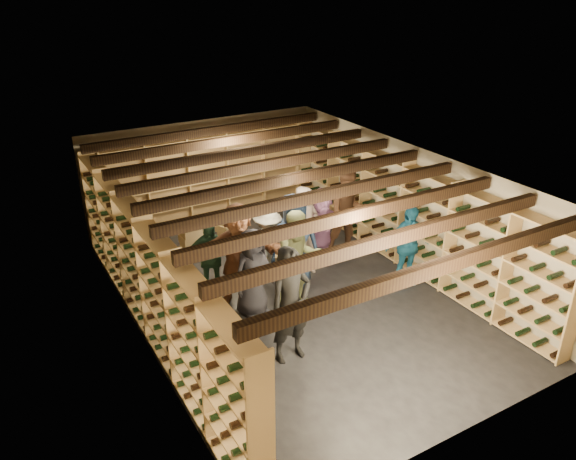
{
  "coord_description": "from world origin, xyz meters",
  "views": [
    {
      "loc": [
        -4.49,
        -7.61,
        5.44
      ],
      "look_at": [
        0.04,
        0.2,
        1.23
      ],
      "focal_mm": 35.0,
      "sensor_mm": 36.0,
      "label": 1
    }
  ],
  "objects_px": {
    "crate_stack_left": "(194,242)",
    "crate_loose": "(269,259)",
    "person_0": "(253,273)",
    "person_1": "(291,305)",
    "person_6": "(294,242)",
    "person_2": "(298,260)",
    "person_11": "(321,227)",
    "crate_stack_right": "(230,230)",
    "person_8": "(348,213)",
    "person_7": "(306,232)",
    "person_5": "(239,253)",
    "person_4": "(407,246)",
    "person_9": "(268,246)",
    "person_10": "(210,258)"
  },
  "relations": [
    {
      "from": "person_4",
      "to": "person_10",
      "type": "height_order",
      "value": "person_4"
    },
    {
      "from": "person_0",
      "to": "person_10",
      "type": "distance_m",
      "value": 1.01
    },
    {
      "from": "person_7",
      "to": "crate_stack_left",
      "type": "bearing_deg",
      "value": 110.63
    },
    {
      "from": "person_1",
      "to": "person_8",
      "type": "relative_size",
      "value": 1.01
    },
    {
      "from": "crate_loose",
      "to": "person_1",
      "type": "xyz_separation_m",
      "value": [
        -1.16,
        -2.84,
        0.85
      ]
    },
    {
      "from": "person_6",
      "to": "person_7",
      "type": "distance_m",
      "value": 0.55
    },
    {
      "from": "crate_loose",
      "to": "person_1",
      "type": "relative_size",
      "value": 0.27
    },
    {
      "from": "person_6",
      "to": "person_4",
      "type": "bearing_deg",
      "value": -9.26
    },
    {
      "from": "person_2",
      "to": "person_8",
      "type": "height_order",
      "value": "person_8"
    },
    {
      "from": "person_4",
      "to": "person_10",
      "type": "bearing_deg",
      "value": 164.47
    },
    {
      "from": "person_2",
      "to": "person_4",
      "type": "bearing_deg",
      "value": 3.4
    },
    {
      "from": "person_9",
      "to": "person_10",
      "type": "distance_m",
      "value": 1.14
    },
    {
      "from": "person_0",
      "to": "person_7",
      "type": "xyz_separation_m",
      "value": [
        1.5,
        0.71,
        0.12
      ]
    },
    {
      "from": "person_1",
      "to": "person_5",
      "type": "xyz_separation_m",
      "value": [
        0.07,
        1.93,
        -0.01
      ]
    },
    {
      "from": "crate_stack_right",
      "to": "person_7",
      "type": "height_order",
      "value": "person_7"
    },
    {
      "from": "person_1",
      "to": "person_2",
      "type": "height_order",
      "value": "person_1"
    },
    {
      "from": "person_5",
      "to": "person_1",
      "type": "bearing_deg",
      "value": -71.24
    },
    {
      "from": "person_0",
      "to": "person_6",
      "type": "height_order",
      "value": "person_6"
    },
    {
      "from": "person_8",
      "to": "person_6",
      "type": "bearing_deg",
      "value": -142.62
    },
    {
      "from": "person_7",
      "to": "person_10",
      "type": "xyz_separation_m",
      "value": [
        -1.89,
        0.22,
        -0.17
      ]
    },
    {
      "from": "crate_loose",
      "to": "person_4",
      "type": "distance_m",
      "value": 2.81
    },
    {
      "from": "person_8",
      "to": "person_10",
      "type": "relative_size",
      "value": 1.25
    },
    {
      "from": "crate_stack_left",
      "to": "person_11",
      "type": "bearing_deg",
      "value": -35.87
    },
    {
      "from": "crate_loose",
      "to": "person_5",
      "type": "distance_m",
      "value": 1.65
    },
    {
      "from": "person_2",
      "to": "person_0",
      "type": "bearing_deg",
      "value": -177.91
    },
    {
      "from": "person_2",
      "to": "person_11",
      "type": "relative_size",
      "value": 1.11
    },
    {
      "from": "person_1",
      "to": "person_8",
      "type": "height_order",
      "value": "person_1"
    },
    {
      "from": "crate_loose",
      "to": "person_10",
      "type": "bearing_deg",
      "value": -160.29
    },
    {
      "from": "person_1",
      "to": "person_5",
      "type": "distance_m",
      "value": 1.93
    },
    {
      "from": "person_7",
      "to": "person_10",
      "type": "bearing_deg",
      "value": 151.49
    },
    {
      "from": "person_9",
      "to": "person_10",
      "type": "relative_size",
      "value": 1.0
    },
    {
      "from": "person_6",
      "to": "person_8",
      "type": "relative_size",
      "value": 1.01
    },
    {
      "from": "person_11",
      "to": "person_5",
      "type": "bearing_deg",
      "value": -162.1
    },
    {
      "from": "person_2",
      "to": "person_6",
      "type": "bearing_deg",
      "value": 79.23
    },
    {
      "from": "person_7",
      "to": "person_6",
      "type": "bearing_deg",
      "value": -167.06
    },
    {
      "from": "crate_stack_left",
      "to": "crate_loose",
      "type": "xyz_separation_m",
      "value": [
        1.2,
        -1.01,
        -0.25
      ]
    },
    {
      "from": "person_4",
      "to": "person_5",
      "type": "xyz_separation_m",
      "value": [
        -2.94,
        1.07,
        0.13
      ]
    },
    {
      "from": "crate_stack_right",
      "to": "person_8",
      "type": "bearing_deg",
      "value": -40.49
    },
    {
      "from": "person_4",
      "to": "person_11",
      "type": "relative_size",
      "value": 0.98
    },
    {
      "from": "crate_loose",
      "to": "person_6",
      "type": "distance_m",
      "value": 1.36
    },
    {
      "from": "crate_stack_right",
      "to": "crate_stack_left",
      "type": "bearing_deg",
      "value": -168.86
    },
    {
      "from": "person_1",
      "to": "person_9",
      "type": "height_order",
      "value": "person_1"
    },
    {
      "from": "person_6",
      "to": "person_9",
      "type": "relative_size",
      "value": 1.26
    },
    {
      "from": "person_0",
      "to": "person_1",
      "type": "distance_m",
      "value": 1.39
    },
    {
      "from": "person_6",
      "to": "person_2",
      "type": "bearing_deg",
      "value": -97.24
    },
    {
      "from": "person_5",
      "to": "person_8",
      "type": "xyz_separation_m",
      "value": [
        2.69,
        0.46,
        0.0
      ]
    },
    {
      "from": "crate_stack_left",
      "to": "person_10",
      "type": "distance_m",
      "value": 1.62
    },
    {
      "from": "crate_stack_right",
      "to": "person_11",
      "type": "bearing_deg",
      "value": -54.3
    },
    {
      "from": "crate_loose",
      "to": "person_5",
      "type": "relative_size",
      "value": 0.27
    },
    {
      "from": "person_8",
      "to": "person_9",
      "type": "relative_size",
      "value": 1.25
    }
  ]
}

